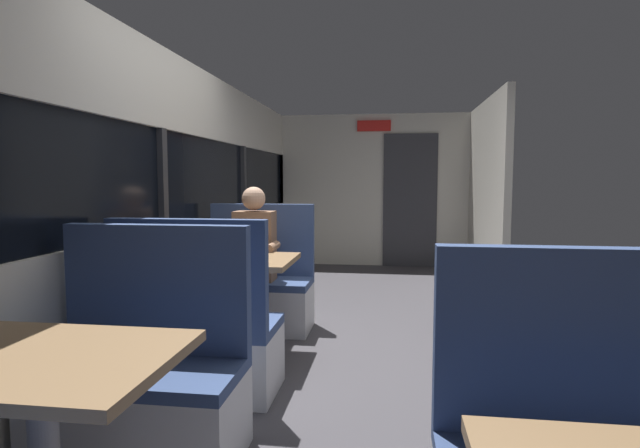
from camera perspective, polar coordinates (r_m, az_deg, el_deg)
The scene contains 10 objects.
ground_plane at distance 3.84m, azimuth 3.66°, elevation -15.28°, with size 3.30×9.20×0.02m, color #423F44.
carriage_window_panel_left at distance 3.99m, azimuth -17.54°, elevation 1.72°, with size 0.09×8.48×2.30m.
carriage_end_bulkhead at distance 7.79m, azimuth 6.46°, elevation 3.67°, with size 2.90×0.11×2.30m.
carriage_aisle_panel_right at distance 6.70m, azimuth 18.19°, elevation 3.33°, with size 0.08×2.40×2.30m, color beige.
dining_table_near_window at distance 2.02m, azimuth -28.90°, elevation -15.46°, with size 0.90×0.70×0.74m.
bench_near_window_facing_entry at distance 2.68m, azimuth -19.20°, elevation -17.06°, with size 0.95×0.50×1.10m.
dining_table_mid_window at distance 3.85m, azimuth -9.72°, elevation -5.25°, with size 0.90×0.70×0.74m.
bench_mid_window_facing_end at distance 3.29m, azimuth -13.43°, elevation -12.73°, with size 0.95×0.50×1.10m.
bench_mid_window_facing_entry at distance 4.57m, azimuth -6.98°, elevation -7.56°, with size 0.95×0.50×1.10m.
seated_passenger at distance 4.46m, azimuth -7.25°, elevation -5.14°, with size 0.47×0.55×1.26m.
Camera 1 is at (0.26, -3.59, 1.33)m, focal length 28.46 mm.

